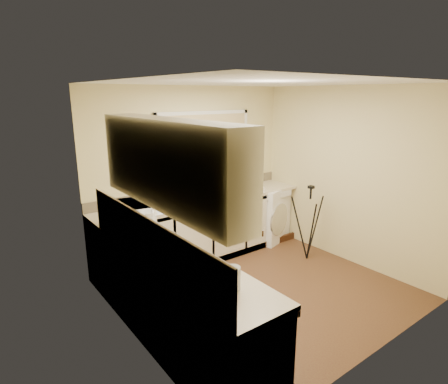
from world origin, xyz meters
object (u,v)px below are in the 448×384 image
(washing_machine, at_px, (265,213))
(steel_jar, at_px, (178,254))
(dish_rack, at_px, (250,188))
(plant_b, at_px, (188,179))
(glass_jug, at_px, (232,278))
(plant_a, at_px, (177,180))
(soap_bottle_green, at_px, (240,170))
(cup_back, at_px, (259,184))
(kettle, at_px, (147,222))
(plant_d, at_px, (222,173))
(microwave, at_px, (132,216))
(cup_left, at_px, (183,262))
(plant_c, at_px, (211,175))
(tripod, at_px, (309,223))
(laptop, at_px, (170,201))
(soap_bottle_clear, at_px, (244,172))

(washing_machine, xyz_separation_m, steel_jar, (-2.52, -1.55, 0.51))
(dish_rack, distance_m, plant_b, 1.02)
(glass_jug, bearing_deg, plant_a, 69.09)
(soap_bottle_green, distance_m, cup_back, 0.39)
(soap_bottle_green, relative_size, cup_back, 2.20)
(glass_jug, bearing_deg, kettle, 89.29)
(plant_a, relative_size, cup_back, 2.05)
(kettle, height_order, plant_d, plant_d)
(glass_jug, bearing_deg, microwave, 91.96)
(microwave, xyz_separation_m, plant_a, (0.99, 0.75, 0.12))
(plant_d, bearing_deg, cup_left, -133.95)
(plant_d, bearing_deg, plant_c, -172.18)
(kettle, relative_size, plant_a, 0.93)
(steel_jar, bearing_deg, washing_machine, 31.59)
(kettle, relative_size, steel_jar, 1.96)
(plant_b, bearing_deg, soap_bottle_green, -0.86)
(kettle, height_order, cup_left, kettle)
(tripod, xyz_separation_m, plant_b, (-1.28, 1.17, 0.61))
(laptop, xyz_separation_m, cup_left, (-0.78, -1.65, -0.02))
(kettle, bearing_deg, cup_back, 18.68)
(laptop, distance_m, soap_bottle_green, 1.44)
(soap_bottle_clear, bearing_deg, tripod, -77.39)
(plant_b, height_order, plant_c, plant_c)
(microwave, bearing_deg, glass_jug, -166.15)
(tripod, xyz_separation_m, microwave, (-2.47, 0.41, 0.49))
(tripod, bearing_deg, microwave, 173.22)
(soap_bottle_clear, xyz_separation_m, cup_left, (-2.27, -1.91, -0.19))
(soap_bottle_clear, xyz_separation_m, cup_back, (0.20, -0.16, -0.19))
(microwave, distance_m, soap_bottle_clear, 2.34)
(plant_d, relative_size, cup_left, 2.02)
(plant_c, bearing_deg, plant_b, 176.54)
(tripod, height_order, plant_d, plant_d)
(plant_a, bearing_deg, cup_back, -6.37)
(cup_back, bearing_deg, soap_bottle_green, 150.11)
(steel_jar, relative_size, plant_d, 0.51)
(laptop, xyz_separation_m, microwave, (-0.73, -0.49, 0.07))
(dish_rack, bearing_deg, cup_left, -124.68)
(kettle, height_order, glass_jug, kettle)
(plant_c, distance_m, plant_d, 0.23)
(soap_bottle_green, bearing_deg, laptop, -169.65)
(glass_jug, bearing_deg, plant_b, 65.21)
(washing_machine, distance_m, cup_left, 3.11)
(dish_rack, relative_size, plant_d, 1.69)
(steel_jar, distance_m, plant_b, 2.15)
(steel_jar, xyz_separation_m, cup_left, (-0.04, -0.15, -0.01))
(plant_c, bearing_deg, glass_jug, -121.93)
(tripod, relative_size, plant_d, 5.03)
(laptop, height_order, glass_jug, laptop)
(dish_rack, relative_size, soap_bottle_clear, 2.09)
(glass_jug, bearing_deg, steel_jar, 95.86)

